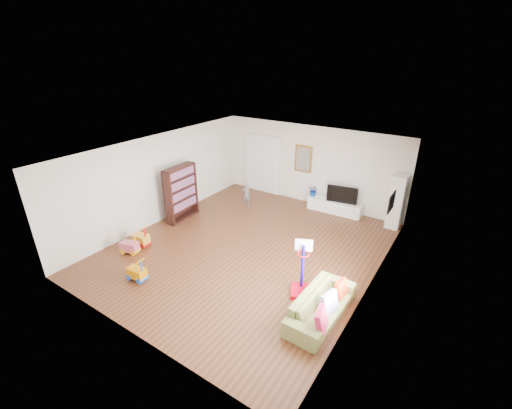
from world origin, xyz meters
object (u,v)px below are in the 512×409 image
Objects in this scene: media_console at (335,206)px; bookshelf at (181,193)px; sofa at (321,305)px; basketball_hoop at (302,269)px.

bookshelf reaches higher than media_console.
sofa is (5.49, -1.70, -0.59)m from bookshelf.
bookshelf reaches higher than sofa.
media_console is at bearing 78.40° from basketball_hoop.
media_console is 1.03× the size of bookshelf.
basketball_hoop is at bearing -79.05° from media_console.
basketball_hoop is at bearing -17.65° from bookshelf.
sofa is at bearing -20.12° from bookshelf.
media_console is at bearing 35.85° from bookshelf.
sofa reaches higher than media_console.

